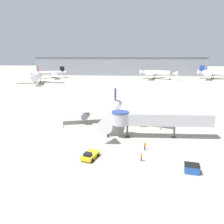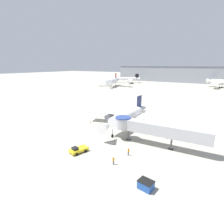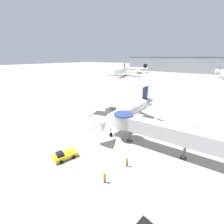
{
  "view_description": "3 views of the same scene",
  "coord_description": "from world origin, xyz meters",
  "px_view_note": "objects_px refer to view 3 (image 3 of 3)",
  "views": [
    {
      "loc": [
        6.75,
        -54.41,
        18.59
      ],
      "look_at": [
        2.06,
        1.22,
        4.36
      ],
      "focal_mm": 35.0,
      "sensor_mm": 36.0,
      "label": 1
    },
    {
      "loc": [
        24.98,
        -44.41,
        19.42
      ],
      "look_at": [
        -3.11,
        1.78,
        4.82
      ],
      "focal_mm": 28.0,
      "sensor_mm": 36.0,
      "label": 2
    },
    {
      "loc": [
        19.91,
        -31.0,
        17.52
      ],
      "look_at": [
        -2.07,
        -0.21,
        3.59
      ],
      "focal_mm": 24.0,
      "sensor_mm": 36.0,
      "label": 3
    }
  ],
  "objects_px": {
    "jet_bridge": "(161,130)",
    "background_jet_red_tail": "(122,71)",
    "ground_crew_marshaller": "(105,177)",
    "ground_crew_wing_walker": "(127,162)",
    "traffic_cone_starboard_wing": "(178,139)",
    "pushback_tug_yellow": "(64,155)",
    "background_jet_black_tail": "(136,69)",
    "traffic_cone_port_wing": "(90,115)",
    "main_airplane": "(131,111)",
    "traffic_cone_apron_front": "(65,152)"
  },
  "relations": [
    {
      "from": "traffic_cone_starboard_wing",
      "to": "ground_crew_marshaller",
      "type": "xyz_separation_m",
      "value": [
        -5.91,
        -18.6,
        0.61
      ]
    },
    {
      "from": "jet_bridge",
      "to": "pushback_tug_yellow",
      "type": "xyz_separation_m",
      "value": [
        -13.19,
        -12.41,
        -3.8
      ]
    },
    {
      "from": "pushback_tug_yellow",
      "to": "traffic_cone_port_wing",
      "type": "relative_size",
      "value": 6.06
    },
    {
      "from": "traffic_cone_port_wing",
      "to": "background_jet_red_tail",
      "type": "xyz_separation_m",
      "value": [
        -47.71,
        94.7,
        4.75
      ]
    },
    {
      "from": "traffic_cone_apron_front",
      "to": "ground_crew_wing_walker",
      "type": "bearing_deg",
      "value": 17.15
    },
    {
      "from": "traffic_cone_starboard_wing",
      "to": "ground_crew_wing_walker",
      "type": "bearing_deg",
      "value": -109.93
    },
    {
      "from": "ground_crew_marshaller",
      "to": "background_jet_black_tail",
      "type": "bearing_deg",
      "value": -124.36
    },
    {
      "from": "traffic_cone_apron_front",
      "to": "ground_crew_marshaller",
      "type": "distance_m",
      "value": 10.82
    },
    {
      "from": "traffic_cone_starboard_wing",
      "to": "jet_bridge",
      "type": "bearing_deg",
      "value": -110.88
    },
    {
      "from": "traffic_cone_port_wing",
      "to": "ground_crew_wing_walker",
      "type": "xyz_separation_m",
      "value": [
        21.0,
        -13.24,
        0.67
      ]
    },
    {
      "from": "background_jet_red_tail",
      "to": "background_jet_black_tail",
      "type": "bearing_deg",
      "value": 79.77
    },
    {
      "from": "ground_crew_wing_walker",
      "to": "ground_crew_marshaller",
      "type": "bearing_deg",
      "value": 44.9
    },
    {
      "from": "jet_bridge",
      "to": "background_jet_black_tail",
      "type": "distance_m",
      "value": 159.33
    },
    {
      "from": "main_airplane",
      "to": "jet_bridge",
      "type": "xyz_separation_m",
      "value": [
        10.67,
        -7.82,
        0.55
      ]
    },
    {
      "from": "background_jet_red_tail",
      "to": "pushback_tug_yellow",
      "type": "bearing_deg",
      "value": -80.49
    },
    {
      "from": "main_airplane",
      "to": "traffic_cone_starboard_wing",
      "type": "distance_m",
      "value": 13.54
    },
    {
      "from": "main_airplane",
      "to": "traffic_cone_starboard_wing",
      "type": "height_order",
      "value": "main_airplane"
    },
    {
      "from": "pushback_tug_yellow",
      "to": "traffic_cone_apron_front",
      "type": "xyz_separation_m",
      "value": [
        -1.17,
        1.05,
        -0.34
      ]
    },
    {
      "from": "pushback_tug_yellow",
      "to": "background_jet_black_tail",
      "type": "distance_m",
      "value": 164.83
    },
    {
      "from": "main_airplane",
      "to": "ground_crew_marshaller",
      "type": "bearing_deg",
      "value": -68.98
    },
    {
      "from": "jet_bridge",
      "to": "traffic_cone_apron_front",
      "type": "relative_size",
      "value": 34.27
    },
    {
      "from": "pushback_tug_yellow",
      "to": "background_jet_red_tail",
      "type": "bearing_deg",
      "value": 134.29
    },
    {
      "from": "traffic_cone_apron_front",
      "to": "ground_crew_marshaller",
      "type": "relative_size",
      "value": 0.39
    },
    {
      "from": "traffic_cone_starboard_wing",
      "to": "background_jet_black_tail",
      "type": "xyz_separation_m",
      "value": [
        -78.96,
        133.7,
        3.99
      ]
    },
    {
      "from": "main_airplane",
      "to": "ground_crew_wing_walker",
      "type": "bearing_deg",
      "value": -60.85
    },
    {
      "from": "ground_crew_marshaller",
      "to": "background_jet_red_tail",
      "type": "height_order",
      "value": "background_jet_red_tail"
    },
    {
      "from": "traffic_cone_apron_front",
      "to": "pushback_tug_yellow",
      "type": "bearing_deg",
      "value": -42.01
    },
    {
      "from": "jet_bridge",
      "to": "traffic_cone_starboard_wing",
      "type": "bearing_deg",
      "value": 67.15
    },
    {
      "from": "traffic_cone_apron_front",
      "to": "ground_crew_marshaller",
      "type": "bearing_deg",
      "value": -6.86
    },
    {
      "from": "pushback_tug_yellow",
      "to": "traffic_cone_starboard_wing",
      "type": "height_order",
      "value": "pushback_tug_yellow"
    },
    {
      "from": "jet_bridge",
      "to": "ground_crew_marshaller",
      "type": "relative_size",
      "value": 13.54
    },
    {
      "from": "ground_crew_marshaller",
      "to": "ground_crew_wing_walker",
      "type": "bearing_deg",
      "value": -160.86
    },
    {
      "from": "background_jet_black_tail",
      "to": "main_airplane",
      "type": "bearing_deg",
      "value": -5.74
    },
    {
      "from": "jet_bridge",
      "to": "traffic_cone_apron_front",
      "type": "bearing_deg",
      "value": -143.64
    },
    {
      "from": "jet_bridge",
      "to": "background_jet_red_tail",
      "type": "height_order",
      "value": "background_jet_red_tail"
    },
    {
      "from": "ground_crew_marshaller",
      "to": "background_jet_black_tail",
      "type": "height_order",
      "value": "background_jet_black_tail"
    },
    {
      "from": "traffic_cone_apron_front",
      "to": "ground_crew_wing_walker",
      "type": "height_order",
      "value": "ground_crew_wing_walker"
    },
    {
      "from": "jet_bridge",
      "to": "background_jet_red_tail",
      "type": "bearing_deg",
      "value": 123.51
    },
    {
      "from": "traffic_cone_starboard_wing",
      "to": "ground_crew_marshaller",
      "type": "height_order",
      "value": "ground_crew_marshaller"
    },
    {
      "from": "traffic_cone_apron_front",
      "to": "traffic_cone_port_wing",
      "type": "bearing_deg",
      "value": 119.02
    },
    {
      "from": "main_airplane",
      "to": "traffic_cone_apron_front",
      "type": "distance_m",
      "value": 19.86
    },
    {
      "from": "pushback_tug_yellow",
      "to": "background_jet_black_tail",
      "type": "relative_size",
      "value": 0.16
    },
    {
      "from": "traffic_cone_port_wing",
      "to": "background_jet_black_tail",
      "type": "relative_size",
      "value": 0.03
    },
    {
      "from": "jet_bridge",
      "to": "traffic_cone_apron_front",
      "type": "distance_m",
      "value": 18.77
    },
    {
      "from": "ground_crew_marshaller",
      "to": "background_jet_black_tail",
      "type": "relative_size",
      "value": 0.06
    },
    {
      "from": "traffic_cone_apron_front",
      "to": "background_jet_black_tail",
      "type": "bearing_deg",
      "value": 112.43
    },
    {
      "from": "main_airplane",
      "to": "jet_bridge",
      "type": "distance_m",
      "value": 13.24
    },
    {
      "from": "pushback_tug_yellow",
      "to": "ground_crew_marshaller",
      "type": "height_order",
      "value": "ground_crew_marshaller"
    },
    {
      "from": "jet_bridge",
      "to": "ground_crew_wing_walker",
      "type": "distance_m",
      "value": 8.9
    },
    {
      "from": "traffic_cone_port_wing",
      "to": "traffic_cone_apron_front",
      "type": "bearing_deg",
      "value": -60.98
    }
  ]
}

